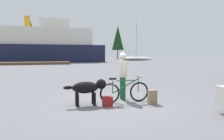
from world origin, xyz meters
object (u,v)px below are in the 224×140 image
backpack (152,97)px  sailboat_moored (136,58)px  handbag_pannier (107,102)px  ferry_boat (44,46)px  person_cyclist (123,71)px  dog (88,88)px  bicycle (124,92)px

backpack → sailboat_moored: bearing=68.0°
handbag_pannier → backpack: bearing=-2.8°
ferry_boat → backpack: bearing=-81.5°
person_cyclist → sailboat_moored: sailboat_moored is taller
dog → backpack: (2.12, -0.45, -0.34)m
dog → person_cyclist: bearing=18.1°
person_cyclist → ferry_boat: ferry_boat is taller
bicycle → person_cyclist: bearing=78.3°
person_cyclist → dog: person_cyclist is taller
bicycle → sailboat_moored: 43.00m
sailboat_moored → dog: bearing=-114.8°
dog → handbag_pannier: dog is taller
bicycle → backpack: size_ratio=3.71×
dog → handbag_pannier: (0.57, -0.37, -0.41)m
bicycle → ferry_boat: bearing=97.3°
bicycle → ferry_boat: (-4.58, 35.88, 2.78)m
handbag_pannier → ferry_boat: bearing=96.1°
bicycle → dog: bearing=178.9°
ferry_boat → dog: bearing=-84.7°
backpack → ferry_boat: bearing=98.5°
dog → ferry_boat: 36.10m
ferry_boat → sailboat_moored: 22.02m
person_cyclist → backpack: (0.75, -0.90, -0.81)m
backpack → sailboat_moored: (16.12, 39.94, 0.25)m
bicycle → person_cyclist: size_ratio=1.02×
dog → sailboat_moored: bearing=65.2°
person_cyclist → ferry_boat: 35.78m
sailboat_moored → bicycle: bearing=-113.2°
bicycle → sailboat_moored: bearing=66.8°
person_cyclist → dog: (-1.36, -0.44, -0.47)m
bicycle → ferry_boat: size_ratio=0.08×
person_cyclist → dog: size_ratio=1.23×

